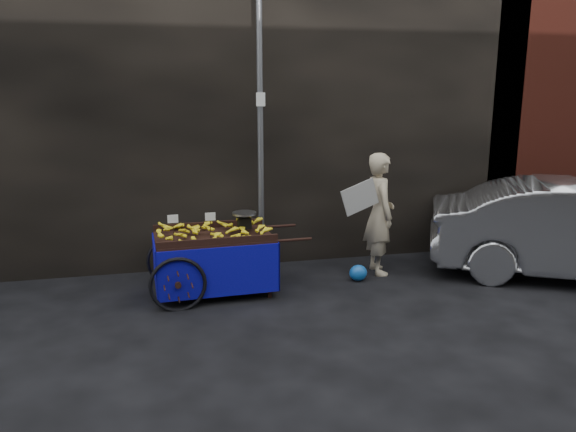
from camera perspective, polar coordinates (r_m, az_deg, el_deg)
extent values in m
plane|color=black|center=(6.83, -3.16, -9.09)|extent=(80.00, 80.00, 0.00)
cube|color=black|center=(8.84, -12.96, 12.27)|extent=(11.00, 2.00, 5.00)
cube|color=#591E14|center=(11.01, 24.04, 11.59)|extent=(3.00, 2.00, 5.00)
cylinder|color=slate|center=(7.68, -2.83, 8.77)|extent=(0.08, 0.08, 4.00)
cube|color=white|center=(7.61, -2.80, 11.75)|extent=(0.12, 0.02, 0.18)
cube|color=black|center=(7.09, -7.57, -2.21)|extent=(1.47, 0.96, 0.05)
cube|color=black|center=(7.48, -8.04, -0.91)|extent=(1.44, 0.09, 0.09)
cube|color=black|center=(6.67, -7.09, -2.61)|extent=(1.44, 0.09, 0.09)
cube|color=black|center=(6.96, -1.90, -5.48)|extent=(0.05, 0.05, 0.72)
cube|color=black|center=(7.63, -3.17, -3.81)|extent=(0.05, 0.05, 0.72)
cylinder|color=black|center=(6.93, 0.61, -2.44)|extent=(0.45, 0.05, 0.04)
cylinder|color=black|center=(7.61, -0.88, -1.04)|extent=(0.45, 0.05, 0.04)
torus|color=black|center=(6.70, -11.11, -6.88)|extent=(0.68, 0.07, 0.68)
torus|color=black|center=(7.62, -11.69, -4.45)|extent=(0.68, 0.07, 0.68)
cylinder|color=black|center=(7.16, -11.42, -5.59)|extent=(0.08, 1.01, 0.05)
cube|color=#07088D|center=(6.74, -6.95, -5.71)|extent=(1.48, 0.08, 0.61)
cube|color=#07088D|center=(7.61, -7.98, -3.55)|extent=(1.48, 0.08, 0.61)
cube|color=#07088D|center=(7.12, -13.34, -4.95)|extent=(0.05, 0.94, 0.61)
cube|color=#07088D|center=(7.30, -1.81, -4.14)|extent=(0.05, 0.94, 0.61)
cube|color=black|center=(7.16, -4.45, -0.72)|extent=(0.17, 0.13, 0.14)
cylinder|color=silver|center=(7.13, -4.46, 0.27)|extent=(0.32, 0.32, 0.03)
cube|color=white|center=(6.87, -11.62, -0.29)|extent=(0.13, 0.01, 0.10)
cube|color=white|center=(6.91, -7.90, -0.06)|extent=(0.13, 0.01, 0.10)
imported|color=tan|center=(7.87, 9.28, 0.23)|extent=(0.44, 0.64, 1.70)
cube|color=#B9B8B2|center=(7.48, 7.32, 1.92)|extent=(0.58, 0.12, 0.50)
ellipsoid|color=#1758AF|center=(7.67, 7.14, -5.76)|extent=(0.25, 0.20, 0.22)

